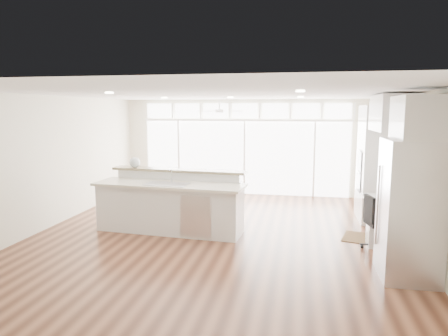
# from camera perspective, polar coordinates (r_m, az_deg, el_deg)

# --- Properties ---
(floor) EXTENTS (7.00, 8.00, 0.02)m
(floor) POSITION_cam_1_polar(r_m,az_deg,el_deg) (7.82, -1.13, -9.69)
(floor) COLOR #432214
(floor) RESTS_ON ground
(ceiling) EXTENTS (7.00, 8.00, 0.02)m
(ceiling) POSITION_cam_1_polar(r_m,az_deg,el_deg) (7.45, -1.19, 10.56)
(ceiling) COLOR white
(ceiling) RESTS_ON wall_back
(wall_back) EXTENTS (7.00, 0.04, 2.70)m
(wall_back) POSITION_cam_1_polar(r_m,az_deg,el_deg) (11.43, 3.01, 2.99)
(wall_back) COLOR silver
(wall_back) RESTS_ON floor
(wall_front) EXTENTS (7.00, 0.04, 2.70)m
(wall_front) POSITION_cam_1_polar(r_m,az_deg,el_deg) (3.77, -14.00, -8.21)
(wall_front) COLOR silver
(wall_front) RESTS_ON floor
(wall_left) EXTENTS (0.04, 8.00, 2.70)m
(wall_left) POSITION_cam_1_polar(r_m,az_deg,el_deg) (8.92, -23.74, 0.79)
(wall_left) COLOR silver
(wall_left) RESTS_ON floor
(wall_right) EXTENTS (0.04, 8.00, 2.70)m
(wall_right) POSITION_cam_1_polar(r_m,az_deg,el_deg) (7.61, 25.58, -0.50)
(wall_right) COLOR silver
(wall_right) RESTS_ON floor
(glass_wall) EXTENTS (5.80, 0.06, 2.08)m
(glass_wall) POSITION_cam_1_polar(r_m,az_deg,el_deg) (11.40, 2.96, 1.46)
(glass_wall) COLOR white
(glass_wall) RESTS_ON wall_back
(transom_row) EXTENTS (5.90, 0.06, 0.40)m
(transom_row) POSITION_cam_1_polar(r_m,az_deg,el_deg) (11.32, 3.01, 8.16)
(transom_row) COLOR white
(transom_row) RESTS_ON wall_back
(desk_window) EXTENTS (0.04, 0.85, 0.85)m
(desk_window) POSITION_cam_1_polar(r_m,az_deg,el_deg) (7.86, 24.85, 1.28)
(desk_window) COLOR silver
(desk_window) RESTS_ON wall_right
(ceiling_fan) EXTENTS (1.16, 1.16, 0.32)m
(ceiling_fan) POSITION_cam_1_polar(r_m,az_deg,el_deg) (10.28, -0.66, 8.71)
(ceiling_fan) COLOR white
(ceiling_fan) RESTS_ON ceiling
(recessed_lights) EXTENTS (3.40, 3.00, 0.02)m
(recessed_lights) POSITION_cam_1_polar(r_m,az_deg,el_deg) (7.64, -0.87, 10.35)
(recessed_lights) COLOR white
(recessed_lights) RESTS_ON ceiling
(oven_cabinet) EXTENTS (0.64, 1.20, 2.50)m
(oven_cabinet) POSITION_cam_1_polar(r_m,az_deg,el_deg) (9.29, 20.80, 0.61)
(oven_cabinet) COLOR silver
(oven_cabinet) RESTS_ON floor
(desk_nook) EXTENTS (0.72, 1.30, 0.76)m
(desk_nook) POSITION_cam_1_polar(r_m,az_deg,el_deg) (8.00, 22.02, -6.99)
(desk_nook) COLOR silver
(desk_nook) RESTS_ON floor
(upper_cabinets) EXTENTS (0.64, 1.30, 0.64)m
(upper_cabinets) POSITION_cam_1_polar(r_m,az_deg,el_deg) (7.75, 23.11, 7.22)
(upper_cabinets) COLOR silver
(upper_cabinets) RESTS_ON wall_right
(refrigerator) EXTENTS (0.76, 0.90, 2.00)m
(refrigerator) POSITION_cam_1_polar(r_m,az_deg,el_deg) (6.29, 25.03, -5.42)
(refrigerator) COLOR silver
(refrigerator) RESTS_ON floor
(fridge_cabinet) EXTENTS (0.64, 0.90, 0.60)m
(fridge_cabinet) POSITION_cam_1_polar(r_m,az_deg,el_deg) (6.15, 26.32, 6.46)
(fridge_cabinet) COLOR silver
(fridge_cabinet) RESTS_ON wall_right
(framed_photos) EXTENTS (0.06, 0.22, 0.80)m
(framed_photos) POSITION_cam_1_polar(r_m,az_deg,el_deg) (8.48, 23.79, 0.77)
(framed_photos) COLOR black
(framed_photos) RESTS_ON wall_right
(kitchen_island) EXTENTS (3.08, 1.36, 1.19)m
(kitchen_island) POSITION_cam_1_polar(r_m,az_deg,el_deg) (8.01, -7.77, -4.85)
(kitchen_island) COLOR silver
(kitchen_island) RESTS_ON floor
(rug) EXTENTS (1.13, 0.93, 0.01)m
(rug) POSITION_cam_1_polar(r_m,az_deg,el_deg) (8.08, 20.20, -9.51)
(rug) COLOR #352211
(rug) RESTS_ON floor
(office_chair) EXTENTS (0.57, 0.54, 0.93)m
(office_chair) POSITION_cam_1_polar(r_m,az_deg,el_deg) (7.51, 21.44, -7.27)
(office_chair) COLOR black
(office_chair) RESTS_ON floor
(fishbowl) EXTENTS (0.23, 0.23, 0.23)m
(fishbowl) POSITION_cam_1_polar(r_m,az_deg,el_deg) (8.65, -12.63, 0.77)
(fishbowl) COLOR silver
(fishbowl) RESTS_ON kitchen_island
(monitor) EXTENTS (0.15, 0.49, 0.40)m
(monitor) POSITION_cam_1_polar(r_m,az_deg,el_deg) (7.86, 21.68, -2.89)
(monitor) COLOR black
(monitor) RESTS_ON desk_nook
(keyboard) EXTENTS (0.17, 0.37, 0.02)m
(keyboard) POSITION_cam_1_polar(r_m,az_deg,el_deg) (7.87, 20.39, -4.24)
(keyboard) COLOR white
(keyboard) RESTS_ON desk_nook
(potted_plant) EXTENTS (0.32, 0.34, 0.25)m
(potted_plant) POSITION_cam_1_polar(r_m,az_deg,el_deg) (9.22, 21.24, 9.10)
(potted_plant) COLOR #285323
(potted_plant) RESTS_ON oven_cabinet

